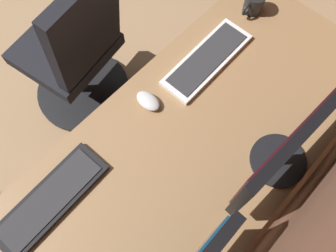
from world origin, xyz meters
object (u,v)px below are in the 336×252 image
(keyboard_spare, at_px, (51,200))
(office_chair, at_px, (77,56))
(mouse_main, at_px, (148,101))
(monitor_secondary, at_px, (300,135))
(keyboard_main, at_px, (207,59))
(coffee_mug, at_px, (254,3))

(keyboard_spare, bearing_deg, office_chair, -132.56)
(keyboard_spare, distance_m, office_chair, 0.83)
(keyboard_spare, height_order, mouse_main, mouse_main)
(office_chair, bearing_deg, mouse_main, 86.25)
(monitor_secondary, distance_m, keyboard_main, 0.53)
(monitor_secondary, bearing_deg, keyboard_main, -108.47)
(monitor_secondary, height_order, keyboard_main, monitor_secondary)
(mouse_main, xyz_separation_m, office_chair, (-0.04, -0.56, -0.29))
(keyboard_spare, height_order, coffee_mug, coffee_mug)
(keyboard_main, relative_size, office_chair, 0.44)
(keyboard_spare, xyz_separation_m, coffee_mug, (-1.12, -0.00, 0.03))
(coffee_mug, bearing_deg, keyboard_spare, 0.16)
(keyboard_main, distance_m, mouse_main, 0.30)
(keyboard_spare, bearing_deg, keyboard_main, 178.33)
(coffee_mug, relative_size, office_chair, 0.13)
(keyboard_main, relative_size, mouse_main, 4.06)
(mouse_main, bearing_deg, keyboard_main, 172.35)
(monitor_secondary, distance_m, coffee_mug, 0.71)
(office_chair, bearing_deg, monitor_secondary, 95.93)
(monitor_secondary, xyz_separation_m, office_chair, (0.11, -1.05, -0.51))
(monitor_secondary, relative_size, mouse_main, 5.56)
(monitor_secondary, bearing_deg, mouse_main, -73.59)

